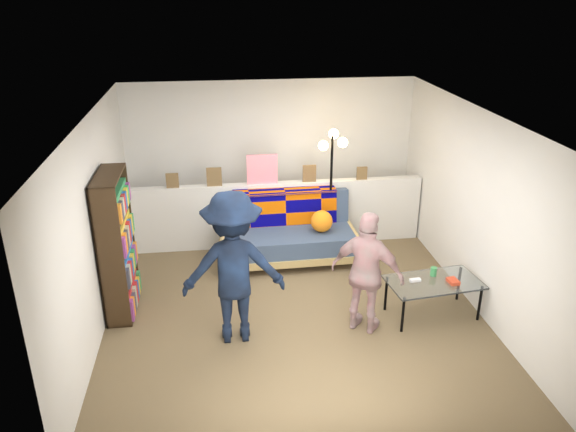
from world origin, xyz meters
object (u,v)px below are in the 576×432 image
at_px(futon_sofa, 289,234).
at_px(bookshelf, 117,249).
at_px(person_left, 233,268).
at_px(floor_lamp, 332,167).
at_px(person_right, 367,273).
at_px(coffee_table, 434,283).

bearing_deg(futon_sofa, bookshelf, -153.91).
xyz_separation_m(futon_sofa, person_left, (-0.86, -1.86, 0.49)).
relative_size(futon_sofa, floor_lamp, 1.09).
height_order(floor_lamp, person_left, floor_lamp).
height_order(futon_sofa, floor_lamp, floor_lamp).
bearing_deg(bookshelf, floor_lamp, 25.26).
bearing_deg(bookshelf, person_right, -15.95).
xyz_separation_m(bookshelf, coffee_table, (3.74, -0.63, -0.39)).
bearing_deg(coffee_table, futon_sofa, 131.60).
xyz_separation_m(floor_lamp, person_right, (-0.03, -2.17, -0.56)).
relative_size(bookshelf, person_right, 1.20).
xyz_separation_m(futon_sofa, coffee_table, (1.52, -1.71, 0.04)).
relative_size(bookshelf, person_left, 0.99).
distance_m(coffee_table, person_right, 0.96).
bearing_deg(coffee_table, person_left, -176.62).
bearing_deg(floor_lamp, person_right, -90.72).
height_order(bookshelf, person_left, person_left).
distance_m(futon_sofa, floor_lamp, 1.15).
xyz_separation_m(bookshelf, person_right, (2.85, -0.81, -0.09)).
bearing_deg(futon_sofa, floor_lamp, 22.39).
distance_m(bookshelf, coffee_table, 3.81).
height_order(floor_lamp, person_right, floor_lamp).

